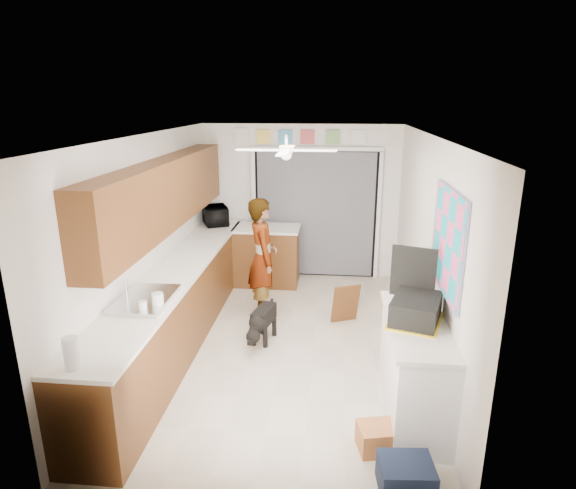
{
  "coord_description": "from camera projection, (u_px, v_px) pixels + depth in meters",
  "views": [
    {
      "loc": [
        0.57,
        -5.26,
        2.88
      ],
      "look_at": [
        0.0,
        0.4,
        1.15
      ],
      "focal_mm": 30.0,
      "sensor_mm": 36.0,
      "label": 1
    }
  ],
  "objects": [
    {
      "name": "floor",
      "position": [
        285.0,
        344.0,
        5.9
      ],
      "size": [
        5.0,
        5.0,
        0.0
      ],
      "primitive_type": "plane",
      "color": "#B9AD95",
      "rests_on": "ground"
    },
    {
      "name": "ceiling",
      "position": [
        284.0,
        135.0,
        5.17
      ],
      "size": [
        5.0,
        5.0,
        0.0
      ],
      "primitive_type": "plane",
      "rotation": [
        3.14,
        0.0,
        0.0
      ],
      "color": "white",
      "rests_on": "ground"
    },
    {
      "name": "wall_back",
      "position": [
        301.0,
        202.0,
        7.91
      ],
      "size": [
        3.2,
        0.0,
        3.2
      ],
      "primitive_type": "plane",
      "rotation": [
        1.57,
        0.0,
        0.0
      ],
      "color": "white",
      "rests_on": "ground"
    },
    {
      "name": "wall_front",
      "position": [
        244.0,
        358.0,
        3.15
      ],
      "size": [
        3.2,
        0.0,
        3.2
      ],
      "primitive_type": "plane",
      "rotation": [
        -1.57,
        0.0,
        0.0
      ],
      "color": "white",
      "rests_on": "ground"
    },
    {
      "name": "wall_left",
      "position": [
        150.0,
        242.0,
        5.68
      ],
      "size": [
        0.0,
        5.0,
        5.0
      ],
      "primitive_type": "plane",
      "rotation": [
        1.57,
        0.0,
        1.57
      ],
      "color": "white",
      "rests_on": "ground"
    },
    {
      "name": "wall_right",
      "position": [
        426.0,
        250.0,
        5.38
      ],
      "size": [
        0.0,
        5.0,
        5.0
      ],
      "primitive_type": "plane",
      "rotation": [
        1.57,
        0.0,
        -1.57
      ],
      "color": "white",
      "rests_on": "ground"
    },
    {
      "name": "left_base_cabinets",
      "position": [
        179.0,
        305.0,
        5.89
      ],
      "size": [
        0.6,
        4.8,
        0.9
      ],
      "primitive_type": "cube",
      "color": "brown",
      "rests_on": "floor"
    },
    {
      "name": "left_countertop",
      "position": [
        178.0,
        269.0,
        5.75
      ],
      "size": [
        0.62,
        4.8,
        0.04
      ],
      "primitive_type": "cube",
      "color": "white",
      "rests_on": "left_base_cabinets"
    },
    {
      "name": "upper_cabinets",
      "position": [
        166.0,
        193.0,
        5.7
      ],
      "size": [
        0.32,
        4.0,
        0.8
      ],
      "primitive_type": "cube",
      "color": "brown",
      "rests_on": "wall_left"
    },
    {
      "name": "sink_basin",
      "position": [
        145.0,
        300.0,
        4.79
      ],
      "size": [
        0.5,
        0.76,
        0.06
      ],
      "primitive_type": "cube",
      "color": "silver",
      "rests_on": "left_countertop"
    },
    {
      "name": "faucet",
      "position": [
        126.0,
        290.0,
        4.78
      ],
      "size": [
        0.03,
        0.03,
        0.22
      ],
      "primitive_type": "cylinder",
      "color": "silver",
      "rests_on": "left_countertop"
    },
    {
      "name": "peninsula_base",
      "position": [
        267.0,
        256.0,
        7.72
      ],
      "size": [
        1.0,
        0.6,
        0.9
      ],
      "primitive_type": "cube",
      "color": "brown",
      "rests_on": "floor"
    },
    {
      "name": "peninsula_top",
      "position": [
        267.0,
        228.0,
        7.58
      ],
      "size": [
        1.04,
        0.64,
        0.04
      ],
      "primitive_type": "cube",
      "color": "white",
      "rests_on": "peninsula_base"
    },
    {
      "name": "back_opening_recess",
      "position": [
        316.0,
        214.0,
        7.92
      ],
      "size": [
        2.0,
        0.06,
        2.1
      ],
      "primitive_type": "cube",
      "color": "black",
      "rests_on": "wall_back"
    },
    {
      "name": "curtain_panel",
      "position": [
        315.0,
        215.0,
        7.88
      ],
      "size": [
        1.9,
        0.03,
        2.05
      ],
      "primitive_type": "cube",
      "color": "slate",
      "rests_on": "wall_back"
    },
    {
      "name": "door_trim_left",
      "position": [
        254.0,
        213.0,
        7.99
      ],
      "size": [
        0.06,
        0.04,
        2.1
      ],
      "primitive_type": "cube",
      "color": "white",
      "rests_on": "wall_back"
    },
    {
      "name": "door_trim_right",
      "position": [
        378.0,
        216.0,
        7.79
      ],
      "size": [
        0.06,
        0.04,
        2.1
      ],
      "primitive_type": "cube",
      "color": "white",
      "rests_on": "wall_back"
    },
    {
      "name": "door_trim_head",
      "position": [
        317.0,
        149.0,
        7.58
      ],
      "size": [
        2.1,
        0.04,
        0.06
      ],
      "primitive_type": "cube",
      "color": "white",
      "rests_on": "wall_back"
    },
    {
      "name": "header_frame_0",
      "position": [
        263.0,
        137.0,
        7.64
      ],
      "size": [
        0.22,
        0.02,
        0.22
      ],
      "primitive_type": "cube",
      "color": "#EFD74F",
      "rests_on": "wall_back"
    },
    {
      "name": "header_frame_1",
      "position": [
        285.0,
        137.0,
        7.6
      ],
      "size": [
        0.22,
        0.02,
        0.22
      ],
      "primitive_type": "cube",
      "color": "#4EA2D0",
      "rests_on": "wall_back"
    },
    {
      "name": "header_frame_2",
      "position": [
        307.0,
        137.0,
        7.57
      ],
      "size": [
        0.22,
        0.02,
        0.22
      ],
      "primitive_type": "cube",
      "color": "#C74A51",
      "rests_on": "wall_back"
    },
    {
      "name": "header_frame_3",
      "position": [
        333.0,
        137.0,
        7.53
      ],
      "size": [
        0.22,
        0.02,
        0.22
      ],
      "primitive_type": "cube",
      "color": "#76AE63",
      "rests_on": "wall_back"
    },
    {
      "name": "header_frame_4",
      "position": [
        359.0,
        137.0,
        7.49
      ],
      "size": [
        0.22,
        0.02,
        0.22
      ],
      "primitive_type": "cube",
      "color": "silver",
      "rests_on": "wall_back"
    },
    {
      "name": "route66_sign",
      "position": [
        242.0,
        136.0,
        7.67
      ],
      "size": [
        0.22,
        0.02,
        0.26
      ],
      "primitive_type": "cube",
      "color": "silver",
      "rests_on": "wall_back"
    },
    {
      "name": "right_counter_base",
      "position": [
        414.0,
        370.0,
        4.49
      ],
      "size": [
        0.5,
        1.4,
        0.9
      ],
      "primitive_type": "cube",
      "color": "white",
      "rests_on": "floor"
    },
    {
      "name": "right_counter_top",
      "position": [
        417.0,
        324.0,
        4.36
      ],
      "size": [
        0.54,
        1.44,
        0.04
      ],
      "primitive_type": "cube",
      "color": "white",
      "rests_on": "right_counter_base"
    },
    {
      "name": "abstract_painting",
      "position": [
        447.0,
        241.0,
        4.31
      ],
      "size": [
        0.03,
        1.15,
        0.95
      ],
      "primitive_type": "cube",
      "color": "#F95B96",
      "rests_on": "wall_right"
    },
    {
      "name": "ceiling_fan",
      "position": [
        286.0,
        150.0,
        5.41
      ],
      "size": [
        1.14,
        1.14,
        0.24
      ],
      "primitive_type": "cube",
      "color": "white",
      "rests_on": "ceiling"
    },
    {
      "name": "microwave",
      "position": [
        216.0,
        215.0,
        7.7
      ],
      "size": [
        0.54,
        0.62,
        0.29
      ],
      "primitive_type": "imported",
      "rotation": [
        0.0,
        0.0,
        2.0
      ],
      "color": "black",
      "rests_on": "left_countertop"
    },
    {
      "name": "jar_a",
      "position": [
        158.0,
        301.0,
        4.61
      ],
      "size": [
        0.13,
        0.13,
        0.16
      ],
      "primitive_type": "cylinder",
      "rotation": [
        0.0,
        0.0,
        0.17
      ],
      "color": "silver",
      "rests_on": "left_countertop"
    },
    {
      "name": "jar_b",
      "position": [
        143.0,
        307.0,
        4.51
      ],
      "size": [
        0.1,
        0.1,
        0.12
      ],
      "primitive_type": "cylinder",
      "rotation": [
        0.0,
        0.0,
        -0.37
      ],
      "color": "silver",
      "rests_on": "left_countertop"
    },
    {
      "name": "paper_towel_roll",
      "position": [
        71.0,
        353.0,
        3.57
      ],
      "size": [
        0.12,
        0.12,
        0.25
      ],
      "primitive_type": "cylinder",
      "rotation": [
        0.0,
        0.0,
        0.03
      ],
      "color": "white",
      "rests_on": "left_countertop"
    },
    {
      "name": "suitcase",
      "position": [
        416.0,
        309.0,
        4.34
      ],
      "size": [
        0.54,
        0.63,
        0.23
      ],
      "primitive_type": "cube",
      "rotation": [
        0.0,
        0.0,
        -0.31
      ],
      "color": "black",
      "rests_on": "right_counter_top"
    },
    {
      "name": "suitcase_rim",
      "position": [
        415.0,
        321.0,
        4.37
      ],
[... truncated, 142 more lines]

